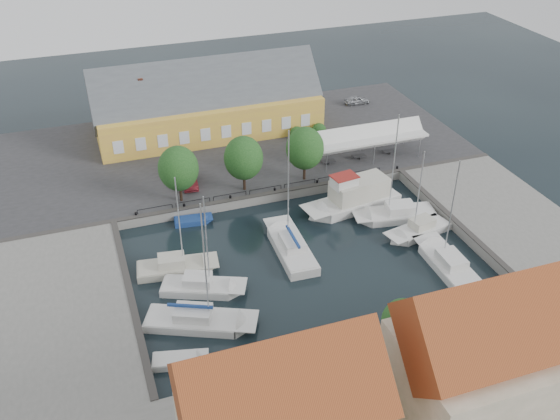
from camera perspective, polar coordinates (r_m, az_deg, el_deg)
name	(u,v)px	position (r m, az deg, el deg)	size (l,w,h in m)	color
ground	(301,255)	(59.88, 1.91, -4.10)	(140.00, 140.00, 0.00)	black
north_quay	(235,149)	(78.39, -4.15, 5.62)	(56.00, 26.00, 1.00)	#2D2D30
west_quay	(62,315)	(55.41, -19.31, -9.07)	(12.00, 24.00, 1.00)	slate
east_quay	(508,219)	(68.17, 20.08, -0.82)	(12.00, 24.00, 1.00)	slate
south_bank	(411,420)	(45.89, 11.87, -18.26)	(56.00, 14.00, 1.00)	slate
quay_edge_fittings	(284,220)	(62.94, 0.40, -0.90)	(56.00, 24.72, 0.40)	#383533
warehouse	(202,106)	(80.97, -7.10, 9.40)	(28.56, 14.00, 9.55)	yellow
tent_canopy	(368,137)	(74.49, 8.07, 6.61)	(14.00, 4.00, 2.83)	silver
quay_trees	(244,158)	(66.47, -3.36, 4.76)	(18.20, 4.20, 6.30)	black
car_silver	(357,100)	(90.43, 7.04, 9.94)	(1.41, 3.51, 1.20)	#9FA1A6
car_red	(189,178)	(69.61, -8.36, 2.87)	(1.58, 4.53, 1.49)	maroon
center_sailboat	(291,249)	(60.03, 1.00, -3.55)	(3.16, 9.64, 12.98)	silver
trawler	(354,199)	(66.98, 6.83, 1.02)	(11.37, 4.85, 5.00)	silver
east_boat_a	(396,216)	(66.21, 10.58, -0.51)	(9.08, 4.37, 12.33)	silver
east_boat_b	(419,231)	(64.17, 12.57, -1.92)	(7.49, 3.83, 10.03)	silver
east_boat_c	(448,265)	(60.11, 15.11, -4.91)	(3.08, 9.06, 11.36)	silver
west_boat_b	(176,269)	(58.46, -9.52, -5.31)	(7.77, 3.58, 10.39)	#B9B6A6
west_boat_c	(202,288)	(55.85, -7.18, -7.12)	(7.80, 5.17, 10.33)	silver
west_boat_d	(198,322)	(52.54, -7.48, -10.12)	(9.55, 6.40, 12.37)	silver
launch_sw	(179,362)	(49.75, -9.18, -13.56)	(4.55, 2.59, 0.98)	silver
launch_nw	(193,222)	(65.07, -7.98, -1.06)	(4.12, 2.02, 0.88)	navy
townhouses	(466,382)	(41.64, 16.64, -14.82)	(36.30, 8.50, 12.00)	beige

